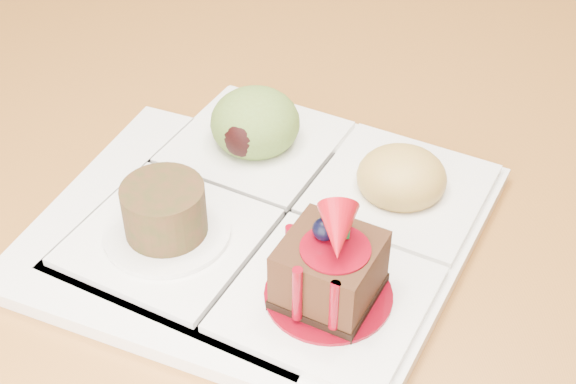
% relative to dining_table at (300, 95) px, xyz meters
% --- Properties ---
extents(dining_table, '(1.00, 1.80, 0.75)m').
position_rel_dining_table_xyz_m(dining_table, '(0.00, 0.00, 0.00)').
color(dining_table, '#9E6029').
rests_on(dining_table, ground).
extents(sampler_plate, '(0.29, 0.29, 0.10)m').
position_rel_dining_table_xyz_m(sampler_plate, '(0.10, -0.26, 0.09)').
color(sampler_plate, white).
rests_on(sampler_plate, dining_table).
extents(second_plate, '(0.24, 0.24, 0.01)m').
position_rel_dining_table_xyz_m(second_plate, '(0.04, -0.30, 0.07)').
color(second_plate, white).
rests_on(second_plate, dining_table).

